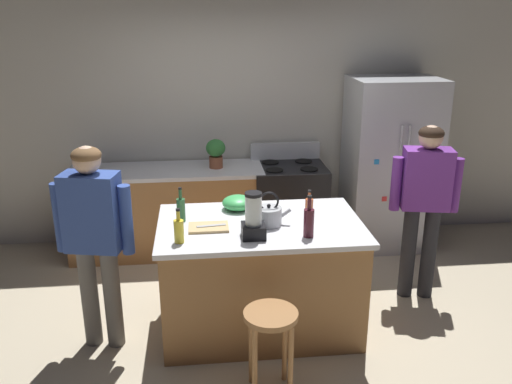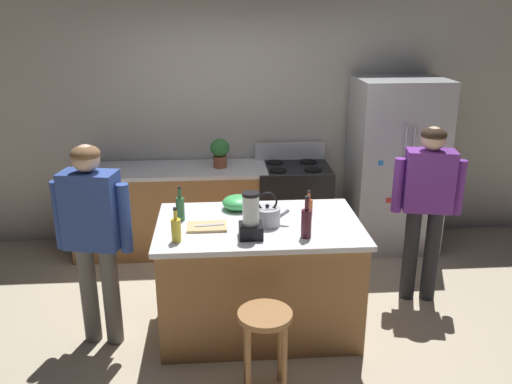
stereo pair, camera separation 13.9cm
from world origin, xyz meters
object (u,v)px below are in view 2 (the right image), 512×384
object	(u,v)px
mixing_bowl	(238,202)
cutting_board	(207,227)
refrigerator	(395,165)
bottle_olive_oil	(180,208)
bottle_wine	(306,222)
tea_kettle	(267,215)
chef_knife	(210,225)
person_by_sink_right	(427,198)
bar_stool	(265,330)
bottle_cooking_sauce	(309,207)
bottle_soda	(176,229)
kitchen_island	(259,276)
blender_appliance	(251,219)
person_by_island_left	(93,228)
stove_range	(292,206)
potted_plant	(220,151)

from	to	relation	value
mixing_bowl	cutting_board	size ratio (longest dim) A/B	0.85
refrigerator	bottle_olive_oil	xyz separation A→B (m)	(-2.17, -1.39, 0.11)
bottle_wine	tea_kettle	world-z (taller)	bottle_wine
cutting_board	bottle_olive_oil	bearing A→B (deg)	139.78
chef_knife	person_by_sink_right	bearing A→B (deg)	5.50
bottle_olive_oil	mixing_bowl	size ratio (longest dim) A/B	1.08
refrigerator	bar_stool	distance (m)	2.84
bottle_cooking_sauce	bottle_wine	distance (m)	0.42
bottle_soda	tea_kettle	distance (m)	0.72
kitchen_island	bottle_cooking_sauce	xyz separation A→B (m)	(0.40, 0.11, 0.53)
bottle_cooking_sauce	blender_appliance	bearing A→B (deg)	-142.32
mixing_bowl	cutting_board	world-z (taller)	mixing_bowl
person_by_sink_right	blender_appliance	world-z (taller)	person_by_sink_right
kitchen_island	cutting_board	distance (m)	0.62
bar_stool	tea_kettle	xyz separation A→B (m)	(0.09, 0.77, 0.51)
tea_kettle	blender_appliance	bearing A→B (deg)	-122.59
refrigerator	person_by_island_left	distance (m)	3.23
person_by_sink_right	bar_stool	xyz separation A→B (m)	(-1.49, -1.16, -0.47)
blender_appliance	person_by_sink_right	bearing A→B (deg)	21.64
person_by_island_left	tea_kettle	world-z (taller)	person_by_island_left
bottle_olive_oil	mixing_bowl	xyz separation A→B (m)	(0.46, 0.21, -0.04)
stove_range	person_by_sink_right	xyz separation A→B (m)	(0.98, -1.18, 0.49)
kitchen_island	refrigerator	bearing A→B (deg)	43.76
potted_plant	bottle_cooking_sauce	xyz separation A→B (m)	(0.69, -1.44, -0.09)
chef_knife	kitchen_island	bearing A→B (deg)	3.05
bar_stool	tea_kettle	distance (m)	0.93
bar_stool	bottle_olive_oil	size ratio (longest dim) A/B	2.25
potted_plant	cutting_board	xyz separation A→B (m)	(-0.12, -1.62, -0.16)
person_by_island_left	potted_plant	distance (m)	1.92
bottle_cooking_sauce	bottle_wine	bearing A→B (deg)	-102.00
blender_appliance	bottle_soda	distance (m)	0.54
mixing_bowl	bottle_olive_oil	bearing A→B (deg)	-155.37
kitchen_island	blender_appliance	xyz separation A→B (m)	(-0.08, -0.27, 0.60)
chef_knife	mixing_bowl	bearing A→B (deg)	51.84
blender_appliance	mixing_bowl	xyz separation A→B (m)	(-0.07, 0.58, -0.09)
stove_range	person_by_island_left	world-z (taller)	person_by_island_left
person_by_sink_right	chef_knife	size ratio (longest dim) A/B	7.16
person_by_sink_right	bottle_wine	bearing A→B (deg)	-150.69
blender_appliance	stove_range	bearing A→B (deg)	72.48
bottle_cooking_sauce	bottle_wine	world-z (taller)	bottle_wine
bar_stool	potted_plant	size ratio (longest dim) A/B	2.07
bar_stool	person_by_sink_right	bearing A→B (deg)	37.94
bottle_soda	tea_kettle	world-z (taller)	tea_kettle
person_by_island_left	cutting_board	xyz separation A→B (m)	(0.83, 0.04, -0.03)
refrigerator	bottle_wine	size ratio (longest dim) A/B	5.75
potted_plant	bottle_soda	bearing A→B (deg)	-100.17
stove_range	potted_plant	distance (m)	0.99
person_by_island_left	bottle_olive_oil	bearing A→B (deg)	18.90
refrigerator	tea_kettle	bearing A→B (deg)	-134.28
bottle_soda	bottle_olive_oil	bearing A→B (deg)	89.14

